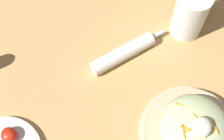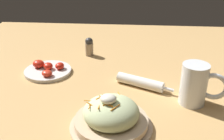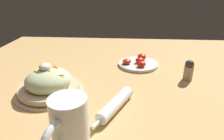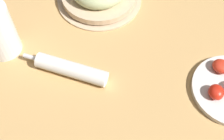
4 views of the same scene
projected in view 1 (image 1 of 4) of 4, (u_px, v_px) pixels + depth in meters
ground_plane at (92, 85)px, 0.76m from camera, size 1.43×1.43×0.00m
salad_plate at (193, 130)px, 0.68m from camera, size 0.23×0.23×0.10m
beer_mug at (191, 14)px, 0.78m from camera, size 0.14×0.08×0.13m
napkin_roll at (123, 53)px, 0.78m from camera, size 0.19×0.11×0.04m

